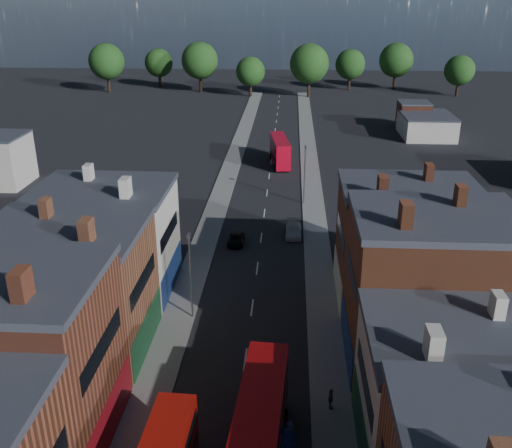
# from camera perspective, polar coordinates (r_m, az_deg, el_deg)

# --- Properties ---
(pavement_west) EXTENTS (3.00, 200.00, 0.12)m
(pavement_west) POSITION_cam_1_polar(r_m,az_deg,el_deg) (69.72, -4.73, -0.55)
(pavement_west) COLOR gray
(pavement_west) RESTS_ON ground
(pavement_east) EXTENTS (3.00, 200.00, 0.12)m
(pavement_east) POSITION_cam_1_polar(r_m,az_deg,el_deg) (69.13, 6.00, -0.80)
(pavement_east) COLOR gray
(pavement_east) RESTS_ON ground
(lamp_post_2) EXTENTS (0.25, 0.70, 8.12)m
(lamp_post_2) POSITION_cam_1_polar(r_m,az_deg,el_deg) (49.67, -6.58, -4.64)
(lamp_post_2) COLOR slate
(lamp_post_2) RESTS_ON ground
(lamp_post_3) EXTENTS (0.25, 0.70, 8.12)m
(lamp_post_3) POSITION_cam_1_polar(r_m,az_deg,el_deg) (76.89, 4.90, 5.35)
(lamp_post_3) COLOR slate
(lamp_post_3) RESTS_ON ground
(bus_1) EXTENTS (3.45, 11.71, 5.00)m
(bus_1) POSITION_cam_1_polar(r_m,az_deg,el_deg) (36.40, 0.36, -19.87)
(bus_1) COLOR #A6090B
(bus_1) RESTS_ON ground
(bus_2) EXTENTS (3.74, 10.55, 4.46)m
(bus_2) POSITION_cam_1_polar(r_m,az_deg,el_deg) (95.44, 2.41, 7.36)
(bus_2) COLOR red
(bus_2) RESTS_ON ground
(car_1) EXTENTS (1.58, 3.38, 1.07)m
(car_1) POSITION_cam_1_polar(r_m,az_deg,el_deg) (38.92, 2.99, -20.82)
(car_1) COLOR #121950
(car_1) RESTS_ON ground
(car_2) EXTENTS (1.85, 3.93, 1.08)m
(car_2) POSITION_cam_1_polar(r_m,az_deg,el_deg) (65.56, -2.03, -1.56)
(car_2) COLOR black
(car_2) RESTS_ON ground
(car_3) EXTENTS (1.97, 4.73, 1.37)m
(car_3) POSITION_cam_1_polar(r_m,az_deg,el_deg) (67.89, 3.77, -0.60)
(car_3) COLOR #BBBBBB
(car_3) RESTS_ON ground
(ped_3) EXTENTS (0.47, 0.96, 1.61)m
(ped_3) POSITION_cam_1_polar(r_m,az_deg,el_deg) (41.60, 7.48, -16.94)
(ped_3) COLOR #59524C
(ped_3) RESTS_ON pavement_east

